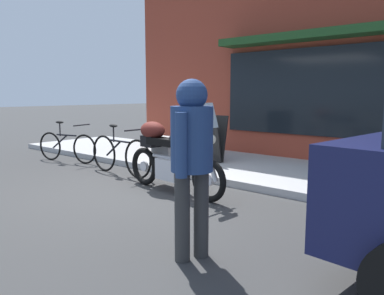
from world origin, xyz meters
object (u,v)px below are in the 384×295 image
(parked_bicycle, at_px, (120,154))
(sandwich_board_sign, at_px, (212,139))
(pedestrian_walking, at_px, (192,148))
(touring_motorcycle, at_px, (169,153))
(second_bicycle_by_cafe, at_px, (67,146))

(parked_bicycle, relative_size, sandwich_board_sign, 1.82)
(parked_bicycle, distance_m, pedestrian_walking, 3.99)
(parked_bicycle, bearing_deg, touring_motorcycle, -9.03)
(parked_bicycle, distance_m, sandwich_board_sign, 1.92)
(sandwich_board_sign, bearing_deg, touring_motorcycle, -70.22)
(parked_bicycle, bearing_deg, sandwich_board_sign, 64.11)
(pedestrian_walking, height_order, second_bicycle_by_cafe, pedestrian_walking)
(sandwich_board_sign, bearing_deg, second_bicycle_by_cafe, -149.88)
(touring_motorcycle, distance_m, parked_bicycle, 1.57)
(touring_motorcycle, distance_m, pedestrian_walking, 2.57)
(pedestrian_walking, relative_size, second_bicycle_by_cafe, 1.00)
(second_bicycle_by_cafe, bearing_deg, parked_bicycle, -2.39)
(second_bicycle_by_cafe, bearing_deg, touring_motorcycle, -5.31)
(pedestrian_walking, distance_m, sandwich_board_sign, 4.49)
(pedestrian_walking, xyz_separation_m, second_bicycle_by_cafe, (-5.43, 1.99, -0.67))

